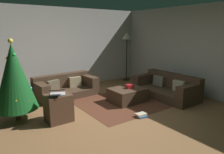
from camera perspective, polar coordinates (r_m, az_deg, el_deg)
name	(u,v)px	position (r m, az deg, el deg)	size (l,w,h in m)	color
ground_plane	(113,120)	(4.64, 0.23, -11.61)	(6.40, 6.40, 0.00)	brown
rear_partition	(56,49)	(7.05, -14.90, 7.33)	(6.40, 0.12, 2.60)	#BCB7B2
corner_partition	(202,51)	(6.60, 23.17, 6.39)	(0.12, 6.40, 2.60)	#B5B0AB
couch_left	(65,87)	(6.36, -12.57, -2.75)	(1.79, 0.95, 0.62)	#473323
couch_right	(167,88)	(6.30, 14.70, -2.90)	(0.91, 1.84, 0.66)	#473323
ottoman	(127,95)	(5.73, 4.19, -4.85)	(0.91, 0.70, 0.37)	#473323
gift_box	(130,86)	(5.68, 4.78, -2.52)	(0.18, 0.16, 0.10)	red
tv_remote	(129,87)	(5.75, 4.67, -2.77)	(0.05, 0.16, 0.02)	black
christmas_tree	(14,77)	(4.83, -24.90, 0.03)	(0.88, 0.88, 1.74)	brown
side_table	(58,108)	(4.64, -14.24, -8.09)	(0.52, 0.44, 0.59)	#4C3323
laptop	(58,93)	(4.48, -14.50, -4.13)	(0.44, 0.49, 0.18)	silver
book_stack	(141,115)	(4.84, 7.91, -10.17)	(0.26, 0.22, 0.08)	#2D5193
corner_lamp	(127,40)	(7.97, 4.04, 10.00)	(0.36, 0.36, 1.80)	black
area_rug	(127,101)	(5.78, 4.16, -6.57)	(2.60, 2.00, 0.01)	brown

